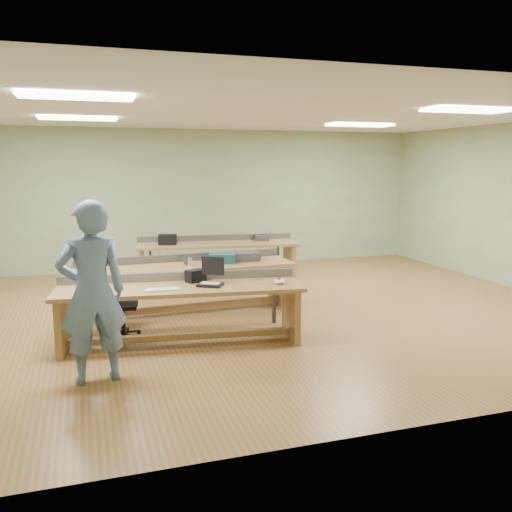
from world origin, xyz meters
name	(u,v)px	position (x,y,z in m)	size (l,w,h in m)	color
floor	(257,311)	(0.00, 0.00, 0.00)	(10.00, 10.00, 0.00)	#925A37
ceiling	(257,113)	(0.00, 0.00, 3.00)	(10.00, 10.00, 0.00)	silver
wall_back	(201,199)	(0.00, 4.00, 1.50)	(10.00, 0.04, 3.00)	#9AB186
wall_front	(406,259)	(0.00, -4.00, 1.50)	(10.00, 0.04, 3.00)	#9AB186
fluor_panels	(257,115)	(0.00, 0.00, 2.97)	(6.20, 3.50, 0.03)	white
workbench_front	(181,300)	(-1.38, -1.15, 0.56)	(3.13, 1.19, 0.86)	#A47C45
workbench_mid	(186,277)	(-1.05, 0.24, 0.56)	(3.28, 1.02, 0.86)	#A47C45
workbench_back	(218,252)	(-0.05, 2.35, 0.56)	(3.14, 1.16, 0.86)	#A47C45
person	(92,293)	(-2.45, -2.10, 0.96)	(0.70, 0.46, 1.91)	slate
laptop_base	(210,285)	(-1.02, -1.28, 0.77)	(0.30, 0.24, 0.03)	black
laptop_screen	(213,266)	(-0.96, -1.18, 0.98)	(0.30, 0.01, 0.23)	black
keyboard	(163,290)	(-1.63, -1.35, 0.76)	(0.40, 0.13, 0.02)	beige
trackball_mouse	(280,281)	(-0.15, -1.43, 0.78)	(0.14, 0.16, 0.07)	white
camera_bag	(196,276)	(-1.15, -0.99, 0.83)	(0.24, 0.15, 0.16)	black
task_chair	(123,313)	(-2.05, -0.57, 0.29)	(0.50, 0.50, 0.80)	black
parts_bin_teal	(223,258)	(-0.47, 0.26, 0.82)	(0.40, 0.30, 0.14)	#163E49
parts_bin_grey	(243,256)	(-0.12, 0.33, 0.82)	(0.48, 0.31, 0.13)	#313134
mug	(187,261)	(-1.03, 0.27, 0.80)	(0.12, 0.12, 0.10)	#313134
drinks_can	(190,262)	(-1.01, 0.14, 0.81)	(0.07, 0.07, 0.12)	silver
storage_box_back	(168,239)	(-1.00, 2.42, 0.85)	(0.34, 0.24, 0.19)	black
tray_back	(262,238)	(0.88, 2.36, 0.80)	(0.27, 0.20, 0.11)	#313134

